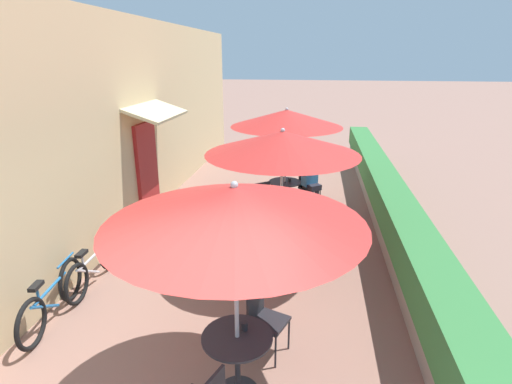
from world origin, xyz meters
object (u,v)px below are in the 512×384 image
patio_umbrella_near (235,205)px  seated_patron_far_left (311,179)px  cafe_chair_near_right (264,315)px  patio_table_far (285,191)px  patio_table_mid (280,239)px  patio_table_near (237,354)px  coffee_cup_near (244,326)px  bicycle_leaning (52,299)px  seated_patron_mid_left (323,229)px  cafe_chair_far_right (260,197)px  patio_umbrella_mid (283,143)px  bicycle_second (94,266)px  cafe_chair_mid_right (239,243)px  cafe_chair_far_left (308,185)px  cafe_chair_mid_left (321,236)px  coffee_cup_far (290,180)px  coffee_cup_mid (289,225)px  patio_umbrella_far (287,118)px

patio_umbrella_near → seated_patron_far_left: (0.65, 5.74, -1.47)m
cafe_chair_near_right → patio_table_far: cafe_chair_near_right is taller
patio_umbrella_near → patio_table_mid: 3.24m
patio_table_near → coffee_cup_near: coffee_cup_near is taller
cafe_chair_near_right → bicycle_leaning: cafe_chair_near_right is taller
cafe_chair_near_right → seated_patron_mid_left: size_ratio=0.70×
cafe_chair_far_right → patio_table_far: bearing=6.2°
patio_umbrella_mid → bicycle_second: patio_umbrella_mid is taller
coffee_cup_near → bicycle_leaning: 2.90m
seated_patron_far_left → patio_umbrella_mid: bearing=43.5°
patio_table_mid → patio_table_far: same height
patio_umbrella_mid → seated_patron_far_left: patio_umbrella_mid is taller
cafe_chair_mid_right → patio_table_far: bearing=66.1°
cafe_chair_mid_right → cafe_chair_far_right: 2.29m
coffee_cup_near → cafe_chair_far_right: size_ratio=0.10×
bicycle_leaning → bicycle_second: bicycle_leaning is taller
cafe_chair_near_right → cafe_chair_far_right: size_ratio=1.00×
coffee_cup_near → cafe_chair_far_left: bearing=84.7°
cafe_chair_mid_right → cafe_chair_far_left: size_ratio=1.00×
cafe_chair_mid_right → bicycle_second: (-2.17, -0.75, -0.19)m
patio_umbrella_near → bicycle_leaning: 3.37m
cafe_chair_mid_left → coffee_cup_far: cafe_chair_mid_left is taller
coffee_cup_mid → coffee_cup_far: 2.52m
cafe_chair_mid_left → cafe_chair_far_left: bearing=-97.0°
bicycle_second → patio_umbrella_near: bearing=-36.4°
cafe_chair_mid_left → bicycle_leaning: (-3.58, -2.15, -0.18)m
bicycle_leaning → patio_table_far: bearing=51.2°
patio_umbrella_mid → cafe_chair_mid_right: size_ratio=2.79×
coffee_cup_far → bicycle_leaning: coffee_cup_far is taller
patio_table_far → bicycle_leaning: (-2.78, -4.48, -0.18)m
cafe_chair_mid_left → coffee_cup_mid: cafe_chair_mid_left is taller
patio_umbrella_near → cafe_chair_far_right: patio_umbrella_near is taller
patio_umbrella_mid → bicycle_leaning: size_ratio=1.46×
cafe_chair_far_left → coffee_cup_far: size_ratio=9.67×
seated_patron_far_left → cafe_chair_far_right: seated_patron_far_left is taller
seated_patron_far_left → bicycle_second: bearing=12.3°
seated_patron_mid_left → cafe_chair_far_right: bearing=-68.3°
patio_table_far → cafe_chair_far_left: (0.51, 0.49, -0.00)m
patio_umbrella_far → cafe_chair_far_right: patio_umbrella_far is taller
cafe_chair_mid_right → patio_table_far: cafe_chair_mid_right is taller
patio_umbrella_mid → cafe_chair_mid_left: size_ratio=2.79×
patio_umbrella_near → patio_umbrella_mid: same height
coffee_cup_far → seated_patron_mid_left: bearing=-73.5°
seated_patron_far_left → bicycle_second: seated_patron_far_left is taller
cafe_chair_mid_left → bicycle_leaning: cafe_chair_mid_left is taller
cafe_chair_near_right → cafe_chair_mid_right: size_ratio=1.00×
seated_patron_mid_left → coffee_cup_mid: seated_patron_mid_left is taller
cafe_chair_far_left → coffee_cup_far: 0.70m
cafe_chair_mid_left → seated_patron_mid_left: 0.20m
patio_umbrella_near → bicycle_second: 3.69m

